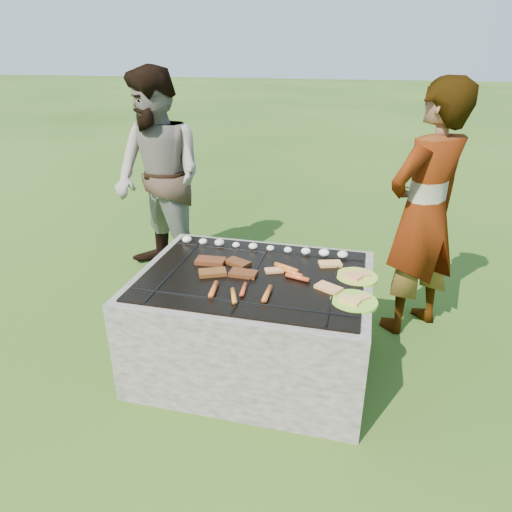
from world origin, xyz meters
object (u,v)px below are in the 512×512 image
(cook, at_px, (424,214))
(bystander, at_px, (159,178))
(fire_pit, at_px, (254,324))
(plate_far, at_px, (356,277))
(plate_near, at_px, (354,301))

(cook, height_order, bystander, bystander)
(fire_pit, height_order, plate_far, plate_far)
(bystander, bearing_deg, plate_far, -1.68)
(plate_far, height_order, plate_near, plate_near)
(fire_pit, bearing_deg, cook, 36.09)
(fire_pit, distance_m, plate_near, 0.67)
(plate_far, bearing_deg, plate_near, -90.09)
(fire_pit, height_order, cook, cook)
(fire_pit, bearing_deg, plate_far, 10.68)
(fire_pit, height_order, plate_near, plate_near)
(cook, bearing_deg, plate_far, 12.77)
(plate_far, height_order, cook, cook)
(fire_pit, xyz_separation_m, plate_near, (0.56, -0.17, 0.33))
(plate_far, height_order, bystander, bystander)
(plate_far, bearing_deg, cook, 57.00)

